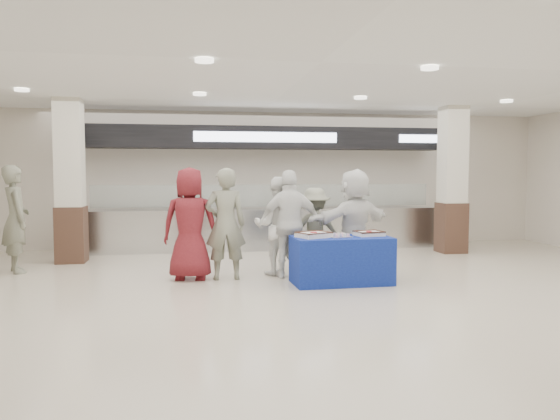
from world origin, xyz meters
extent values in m
plane|color=beige|center=(0.00, 0.00, 0.00)|extent=(14.00, 14.00, 0.00)
cube|color=silver|center=(0.00, 5.40, 0.45)|extent=(8.00, 0.80, 0.90)
cube|color=silver|center=(0.00, 5.40, 0.92)|extent=(8.00, 0.85, 0.04)
cube|color=white|center=(0.00, 5.10, 1.25)|extent=(7.60, 0.02, 0.50)
cube|color=black|center=(0.00, 5.40, 2.55)|extent=(8.40, 0.70, 0.50)
cube|color=silver|center=(0.00, 5.04, 2.55)|extent=(3.20, 0.03, 0.22)
cube|color=silver|center=(3.80, 5.04, 2.55)|extent=(1.40, 0.03, 0.18)
cube|color=#3A231A|center=(-4.00, 4.20, 0.55)|extent=(0.55, 0.55, 1.10)
cube|color=silver|center=(-4.00, 4.20, 2.15)|extent=(0.50, 0.50, 2.10)
cube|color=#3A231A|center=(4.00, 4.20, 0.55)|extent=(0.55, 0.55, 1.10)
cube|color=silver|center=(4.00, 4.20, 2.15)|extent=(0.50, 0.50, 2.10)
cube|color=navy|center=(0.67, 1.33, 0.38)|extent=(1.57, 0.83, 0.75)
cube|color=white|center=(0.22, 1.33, 0.79)|extent=(0.59, 0.54, 0.08)
cube|color=#401F12|center=(0.22, 1.33, 0.84)|extent=(0.59, 0.54, 0.02)
cylinder|color=red|center=(0.22, 1.33, 0.83)|extent=(0.14, 0.14, 0.01)
cube|color=white|center=(1.15, 1.39, 0.78)|extent=(0.48, 0.40, 0.07)
cube|color=#401F12|center=(1.15, 1.39, 0.83)|extent=(0.48, 0.40, 0.02)
cylinder|color=red|center=(1.15, 1.39, 0.82)|extent=(0.11, 0.11, 0.01)
cube|color=silver|center=(0.63, 1.30, 0.76)|extent=(0.39, 0.33, 0.01)
imported|color=maroon|center=(-1.70, 2.05, 0.93)|extent=(0.97, 0.70, 1.86)
imported|color=slate|center=(-1.12, 1.97, 0.92)|extent=(0.67, 0.44, 1.85)
imported|color=white|center=(-0.21, 2.25, 0.85)|extent=(0.92, 0.78, 1.70)
imported|color=white|center=(-0.03, 1.97, 0.91)|extent=(1.08, 0.49, 1.82)
imported|color=slate|center=(0.45, 2.26, 0.75)|extent=(1.01, 0.63, 1.50)
imported|color=white|center=(1.08, 1.98, 0.92)|extent=(1.77, 1.18, 1.83)
imported|color=slate|center=(-4.73, 3.22, 0.95)|extent=(0.72, 0.82, 1.90)
camera|label=1|loc=(-1.71, -7.00, 1.78)|focal=35.00mm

